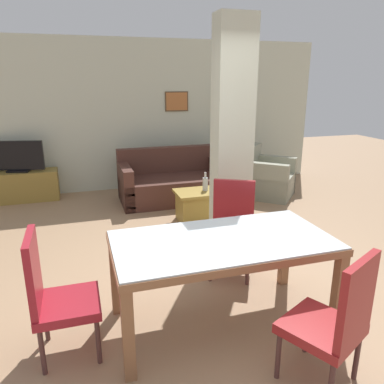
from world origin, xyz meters
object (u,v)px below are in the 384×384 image
at_px(coffee_table, 197,206).
at_px(tv_screen, 17,157).
at_px(dining_chair_far_right, 232,226).
at_px(sofa, 173,183).
at_px(bottle, 205,184).
at_px(armchair, 265,179).
at_px(dining_chair_head_left, 54,293).
at_px(dining_chair_near_right, 335,320).
at_px(dining_table, 222,256).
at_px(floor_lamp, 242,111).
at_px(tv_stand, 21,186).

bearing_deg(coffee_table, tv_screen, 145.37).
relative_size(dining_chair_far_right, tv_screen, 1.16).
bearing_deg(sofa, bottle, 101.46).
bearing_deg(tv_screen, sofa, 176.41).
bearing_deg(dining_chair_far_right, armchair, -96.75).
bearing_deg(dining_chair_head_left, coffee_table, 141.89).
relative_size(dining_chair_near_right, sofa, 0.56).
distance_m(dining_table, dining_chair_far_right, 0.94).
relative_size(sofa, floor_lamp, 1.04).
bearing_deg(dining_table, bottle, 74.10).
height_order(dining_table, dining_chair_near_right, dining_chair_near_right).
distance_m(coffee_table, floor_lamp, 2.40).
height_order(dining_table, tv_screen, tv_screen).
relative_size(bottle, tv_stand, 0.22).
distance_m(armchair, coffee_table, 1.75).
xyz_separation_m(dining_chair_head_left, bottle, (1.98, 2.36, 0.03)).
height_order(dining_chair_near_right, sofa, dining_chair_near_right).
distance_m(coffee_table, bottle, 0.35).
bearing_deg(armchair, floor_lamp, -125.80).
xyz_separation_m(dining_chair_head_left, tv_stand, (-0.72, 4.12, -0.26)).
distance_m(dining_table, dining_chair_head_left, 1.31).
relative_size(dining_chair_near_right, tv_screen, 1.16).
bearing_deg(armchair, sofa, -57.08).
distance_m(armchair, bottle, 1.64).
bearing_deg(bottle, coffee_table, -174.74).
distance_m(tv_stand, floor_lamp, 4.13).
xyz_separation_m(dining_chair_near_right, tv_stand, (-2.46, 4.99, -0.26)).
relative_size(dining_chair_far_right, coffee_table, 1.62).
xyz_separation_m(dining_table, floor_lamp, (1.92, 3.90, 0.81)).
height_order(coffee_table, floor_lamp, floor_lamp).
height_order(dining_chair_far_right, sofa, dining_chair_far_right).
bearing_deg(dining_table, tv_stand, 116.18).
height_order(dining_chair_near_right, armchair, dining_chair_near_right).
distance_m(sofa, tv_stand, 2.57).
bearing_deg(dining_chair_near_right, armchair, 41.02).
xyz_separation_m(coffee_table, tv_stand, (-2.56, 1.77, 0.03)).
bearing_deg(coffee_table, dining_table, -102.90).
height_order(dining_chair_head_left, floor_lamp, floor_lamp).
height_order(dining_table, dining_chair_head_left, dining_chair_head_left).
height_order(dining_table, sofa, sofa).
bearing_deg(bottle, floor_lamp, 50.86).
bearing_deg(floor_lamp, tv_stand, 176.80).
distance_m(armchair, floor_lamp, 1.35).
bearing_deg(bottle, tv_screen, 146.91).
height_order(sofa, armchair, armchair).
distance_m(dining_table, armchair, 3.81).
xyz_separation_m(dining_chair_far_right, tv_stand, (-2.47, 3.30, -0.26)).
bearing_deg(dining_chair_head_left, dining_chair_near_right, 63.64).
bearing_deg(tv_screen, dining_table, 127.95).
xyz_separation_m(dining_chair_near_right, armchair, (1.64, 4.04, -0.22)).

